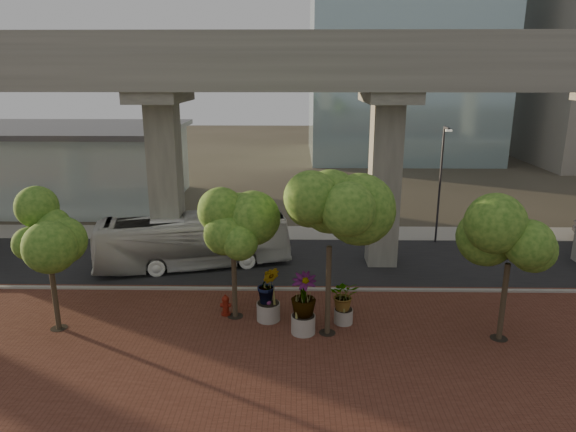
{
  "coord_description": "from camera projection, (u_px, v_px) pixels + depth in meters",
  "views": [
    {
      "loc": [
        1.19,
        -25.58,
        10.53
      ],
      "look_at": [
        0.75,
        0.5,
        3.19
      ],
      "focal_mm": 32.0,
      "sensor_mm": 36.0,
      "label": 1
    }
  ],
  "objects": [
    {
      "name": "station_pavilion",
      "position": [
        40.0,
        164.0,
        42.34
      ],
      "size": [
        23.0,
        13.0,
        6.3
      ],
      "color": "#B0C7C9",
      "rests_on": "ground"
    },
    {
      "name": "fire_hydrant",
      "position": [
        226.0,
        305.0,
        22.83
      ],
      "size": [
        0.48,
        0.43,
        0.96
      ],
      "color": "maroon",
      "rests_on": "ground"
    },
    {
      "name": "far_sidewalk",
      "position": [
        279.0,
        233.0,
        34.7
      ],
      "size": [
        90.0,
        3.0,
        0.06
      ],
      "primitive_type": "cube",
      "color": "gray",
      "rests_on": "ground"
    },
    {
      "name": "planter_left",
      "position": [
        268.0,
        288.0,
        22.07
      ],
      "size": [
        2.27,
        2.27,
        2.5
      ],
      "color": "#99958B",
      "rests_on": "ground"
    },
    {
      "name": "street_tree_far_west",
      "position": [
        46.0,
        230.0,
        20.55
      ],
      "size": [
        3.23,
        3.23,
        5.87
      ],
      "color": "brown",
      "rests_on": "ground"
    },
    {
      "name": "street_tree_far_east",
      "position": [
        511.0,
        238.0,
        19.73
      ],
      "size": [
        3.71,
        3.71,
        6.03
      ],
      "color": "brown",
      "rests_on": "ground"
    },
    {
      "name": "asphalt_road",
      "position": [
        275.0,
        262.0,
        29.41
      ],
      "size": [
        90.0,
        8.0,
        0.04
      ],
      "primitive_type": "cube",
      "color": "black",
      "rests_on": "ground"
    },
    {
      "name": "brick_plaza",
      "position": [
        265.0,
        354.0,
        19.78
      ],
      "size": [
        70.0,
        13.0,
        0.06
      ],
      "primitive_type": "cube",
      "color": "brown",
      "rests_on": "ground"
    },
    {
      "name": "streetlamp_west",
      "position": [
        163.0,
        166.0,
        33.48
      ],
      "size": [
        0.39,
        1.15,
        7.91
      ],
      "color": "#313237",
      "rests_on": "ground"
    },
    {
      "name": "transit_viaduct",
      "position": [
        274.0,
        135.0,
        27.44
      ],
      "size": [
        72.0,
        5.6,
        12.4
      ],
      "color": "gray",
      "rests_on": "ground"
    },
    {
      "name": "streetlamp_east",
      "position": [
        441.0,
        177.0,
        31.55
      ],
      "size": [
        0.36,
        1.06,
        7.35
      ],
      "color": "#302F34",
      "rests_on": "ground"
    },
    {
      "name": "street_tree_near_east",
      "position": [
        330.0,
        216.0,
        19.97
      ],
      "size": [
        4.33,
        4.33,
        7.06
      ],
      "color": "brown",
      "rests_on": "ground"
    },
    {
      "name": "planter_front",
      "position": [
        344.0,
        297.0,
        21.88
      ],
      "size": [
        1.81,
        1.81,
        1.99
      ],
      "color": "#AEA79D",
      "rests_on": "ground"
    },
    {
      "name": "ground",
      "position": [
        274.0,
        276.0,
        27.49
      ],
      "size": [
        160.0,
        160.0,
        0.0
      ],
      "primitive_type": "plane",
      "color": "#373328",
      "rests_on": "ground"
    },
    {
      "name": "planter_right",
      "position": [
        303.0,
        298.0,
        20.93
      ],
      "size": [
        2.46,
        2.46,
        2.62
      ],
      "color": "gray",
      "rests_on": "ground"
    },
    {
      "name": "curb_strip",
      "position": [
        272.0,
        289.0,
        25.54
      ],
      "size": [
        70.0,
        0.25,
        0.16
      ],
      "primitive_type": "cube",
      "color": "gray",
      "rests_on": "ground"
    },
    {
      "name": "street_tree_near_west",
      "position": [
        233.0,
        229.0,
        21.7
      ],
      "size": [
        3.52,
        3.52,
        5.67
      ],
      "color": "brown",
      "rests_on": "ground"
    },
    {
      "name": "transit_bus",
      "position": [
        194.0,
        241.0,
        28.38
      ],
      "size": [
        10.9,
        5.01,
        2.96
      ],
      "primitive_type": "imported",
      "rotation": [
        0.0,
        0.0,
        1.82
      ],
      "color": "silver",
      "rests_on": "ground"
    }
  ]
}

